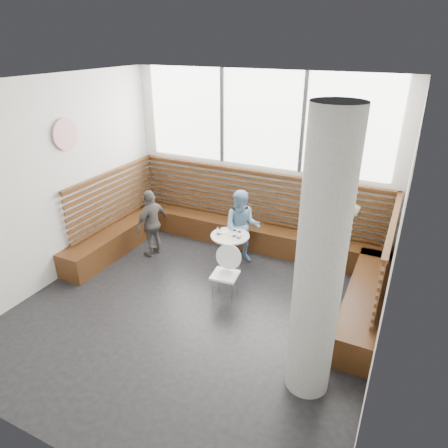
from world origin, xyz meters
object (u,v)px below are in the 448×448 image
at_px(cafe_table, 230,245).
at_px(child_back, 242,227).
at_px(cafe_chair, 227,269).
at_px(adult_man, 331,249).
at_px(child_left, 152,223).
at_px(concrete_column, 320,265).

relative_size(cafe_table, child_back, 0.50).
bearing_deg(child_back, cafe_chair, -94.88).
relative_size(adult_man, child_left, 1.41).
relative_size(cafe_table, child_left, 0.53).
height_order(cafe_table, cafe_chair, cafe_chair).
bearing_deg(cafe_table, child_left, -176.02).
bearing_deg(child_left, concrete_column, 72.67).
bearing_deg(adult_man, concrete_column, 165.32).
height_order(cafe_table, child_left, child_left).
bearing_deg(child_back, concrete_column, -68.15).
relative_size(adult_man, child_back, 1.33).
bearing_deg(adult_man, child_back, 51.23).
height_order(adult_man, child_left, adult_man).
bearing_deg(concrete_column, cafe_chair, 143.88).
height_order(child_back, child_left, child_back).
xyz_separation_m(cafe_table, child_back, (0.05, 0.38, 0.19)).
height_order(concrete_column, child_left, concrete_column).
bearing_deg(child_left, child_back, 117.64).
distance_m(cafe_chair, child_left, 1.91).
distance_m(child_back, child_left, 1.64).
relative_size(concrete_column, cafe_table, 4.78).
bearing_deg(concrete_column, cafe_table, 134.88).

